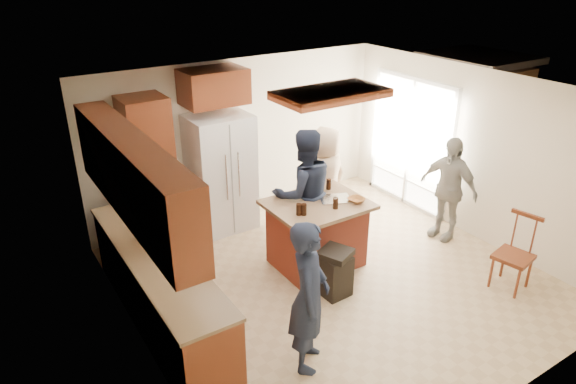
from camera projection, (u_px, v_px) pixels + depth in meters
room_shell at (464, 129)px, 9.82m from camera, size 8.00×5.20×5.00m
person_front_left at (309, 297)px, 5.07m from camera, size 0.73×0.75×1.66m
person_behind_left at (304, 193)px, 7.03m from camera, size 0.99×0.72×1.84m
person_behind_right at (325, 179)px, 7.78m from camera, size 0.82×0.57×1.62m
person_side_right at (448, 188)px, 7.50m from camera, size 0.60×0.98×1.58m
person_counter at (170, 250)px, 6.04m from camera, size 0.45×0.95×1.47m
left_cabinetry at (150, 253)px, 5.57m from camera, size 0.64×3.00×2.30m
back_wall_units at (166, 151)px, 7.21m from camera, size 1.80×0.60×2.45m
refrigerator at (221, 173)px, 7.74m from camera, size 0.90×0.76×1.80m
kitchen_island at (317, 233)px, 6.94m from camera, size 1.28×1.03×0.93m
island_items at (332, 199)px, 6.74m from camera, size 1.00×0.68×0.15m
trash_bin at (335, 272)px, 6.36m from camera, size 0.47×0.47×0.63m
spindle_chair at (514, 256)px, 6.45m from camera, size 0.50×0.50×0.99m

